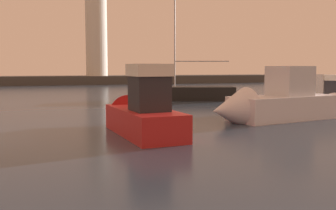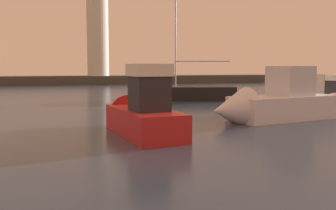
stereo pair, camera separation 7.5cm
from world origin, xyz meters
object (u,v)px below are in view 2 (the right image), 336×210
at_px(motorboat_0, 334,99).
at_px(motorboat_1, 270,104).
at_px(motorboat_2, 138,113).
at_px(lighthouse, 98,27).
at_px(sailboat_moored, 185,93).

xyz_separation_m(motorboat_0, motorboat_1, (-6.94, -3.17, 0.18)).
relative_size(motorboat_0, motorboat_2, 0.78).
bearing_deg(lighthouse, motorboat_0, -78.24).
height_order(motorboat_2, sailboat_moored, sailboat_moored).
bearing_deg(motorboat_0, sailboat_moored, 123.10).
distance_m(motorboat_0, motorboat_1, 7.63).
bearing_deg(motorboat_2, lighthouse, 84.56).
height_order(lighthouse, motorboat_2, lighthouse).
bearing_deg(motorboat_0, motorboat_1, -155.47).
bearing_deg(lighthouse, motorboat_2, -95.44).
relative_size(lighthouse, motorboat_0, 3.25).
bearing_deg(motorboat_1, motorboat_2, -169.66).
height_order(motorboat_1, sailboat_moored, sailboat_moored).
height_order(motorboat_1, motorboat_2, motorboat_2).
relative_size(motorboat_2, sailboat_moored, 0.51).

